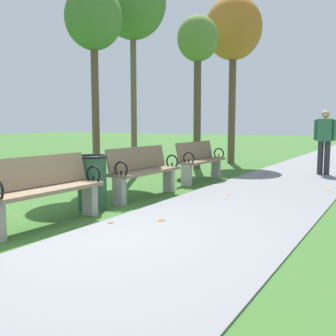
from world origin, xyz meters
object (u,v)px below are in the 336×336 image
(pedestrian_walking, at_px, (325,139))
(park_bench_1, at_px, (45,189))
(tree_5, at_px, (233,30))
(park_bench_2, at_px, (144,171))
(trash_bin, at_px, (92,182))
(tree_4, at_px, (198,44))
(tree_3, at_px, (133,3))
(tree_2, at_px, (94,22))
(park_bench_3, at_px, (200,160))

(pedestrian_walking, bearing_deg, park_bench_1, -107.69)
(tree_5, bearing_deg, pedestrian_walking, -28.17)
(park_bench_1, relative_size, park_bench_2, 1.00)
(trash_bin, bearing_deg, tree_4, 100.48)
(tree_3, bearing_deg, tree_2, -84.59)
(park_bench_3, xyz_separation_m, tree_2, (-1.49, -1.83, 2.84))
(tree_5, xyz_separation_m, trash_bin, (0.78, -7.68, -3.86))
(pedestrian_walking, height_order, trash_bin, pedestrian_walking)
(park_bench_3, bearing_deg, tree_4, 118.38)
(park_bench_2, distance_m, tree_5, 7.58)
(park_bench_1, height_order, tree_3, tree_3)
(tree_5, bearing_deg, park_bench_3, -77.63)
(tree_3, bearing_deg, trash_bin, -64.90)
(park_bench_1, xyz_separation_m, tree_5, (-0.92, 8.73, 3.80))
(tree_3, bearing_deg, tree_4, 80.34)
(park_bench_2, bearing_deg, tree_4, 104.93)
(tree_4, height_order, tree_5, tree_5)
(park_bench_1, distance_m, tree_5, 9.56)
(park_bench_2, height_order, tree_4, tree_4)
(tree_2, bearing_deg, trash_bin, -50.73)
(tree_2, bearing_deg, pedestrian_walking, 49.41)
(tree_2, height_order, tree_4, tree_4)
(tree_5, relative_size, pedestrian_walking, 3.31)
(park_bench_2, relative_size, pedestrian_walking, 1.00)
(tree_4, xyz_separation_m, pedestrian_walking, (3.44, 0.30, -2.61))
(park_bench_1, height_order, tree_2, tree_2)
(park_bench_1, height_order, tree_4, tree_4)
(tree_2, height_order, pedestrian_walking, tree_2)
(park_bench_2, relative_size, tree_4, 0.37)
(park_bench_2, relative_size, tree_5, 0.30)
(tree_2, height_order, trash_bin, tree_2)
(park_bench_1, distance_m, tree_4, 7.49)
(park_bench_3, relative_size, trash_bin, 1.91)
(tree_2, xyz_separation_m, tree_5, (0.56, 6.05, 0.96))
(tree_3, bearing_deg, park_bench_2, -50.47)
(park_bench_3, relative_size, tree_3, 0.32)
(tree_2, xyz_separation_m, tree_4, (0.29, 4.05, 0.22))
(park_bench_1, xyz_separation_m, tree_2, (-1.49, 2.68, 2.84))
(pedestrian_walking, relative_size, trash_bin, 1.93)
(pedestrian_walking, bearing_deg, trash_bin, -111.76)
(park_bench_3, bearing_deg, trash_bin, -92.43)
(trash_bin, bearing_deg, park_bench_2, 82.94)
(park_bench_2, bearing_deg, tree_5, 98.10)
(park_bench_2, relative_size, park_bench_3, 1.01)
(park_bench_2, height_order, pedestrian_walking, pedestrian_walking)
(park_bench_1, relative_size, trash_bin, 1.92)
(tree_2, relative_size, tree_4, 0.93)
(park_bench_1, height_order, park_bench_3, same)
(park_bench_2, xyz_separation_m, tree_2, (-1.49, 0.45, 2.84))
(park_bench_2, xyz_separation_m, pedestrian_walking, (2.24, 4.80, 0.44))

